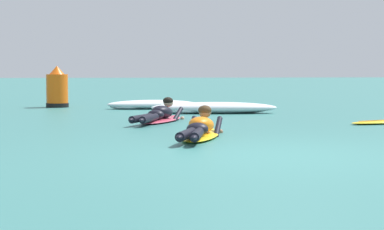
{
  "coord_description": "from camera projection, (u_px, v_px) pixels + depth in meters",
  "views": [
    {
      "loc": [
        -1.94,
        -8.18,
        1.1
      ],
      "look_at": [
        -0.55,
        4.17,
        0.22
      ],
      "focal_mm": 61.97,
      "sensor_mm": 36.0,
      "label": 1
    }
  ],
  "objects": [
    {
      "name": "ground_plane",
      "position": [
        188.0,
        108.0,
        18.32
      ],
      "size": [
        120.0,
        120.0,
        0.0
      ],
      "primitive_type": "plane",
      "color": "#387A75"
    },
    {
      "name": "surfer_near",
      "position": [
        200.0,
        129.0,
        10.44
      ],
      "size": [
        1.06,
        2.46,
        0.55
      ],
      "color": "yellow",
      "rests_on": "ground"
    },
    {
      "name": "surfer_far",
      "position": [
        159.0,
        115.0,
        13.54
      ],
      "size": [
        1.34,
        2.42,
        0.53
      ],
      "color": "#E54C66",
      "rests_on": "ground"
    },
    {
      "name": "whitewater_front",
      "position": [
        153.0,
        105.0,
        18.02
      ],
      "size": [
        2.48,
        0.82,
        0.24
      ],
      "color": "white",
      "rests_on": "ground"
    },
    {
      "name": "whitewater_mid_right",
      "position": [
        214.0,
        108.0,
        16.24
      ],
      "size": [
        3.15,
        1.07,
        0.28
      ],
      "color": "white",
      "rests_on": "ground"
    },
    {
      "name": "channel_marker_buoy",
      "position": [
        57.0,
        90.0,
        18.73
      ],
      "size": [
        0.64,
        0.64,
        1.17
      ],
      "color": "#EA5B0F",
      "rests_on": "ground"
    }
  ]
}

